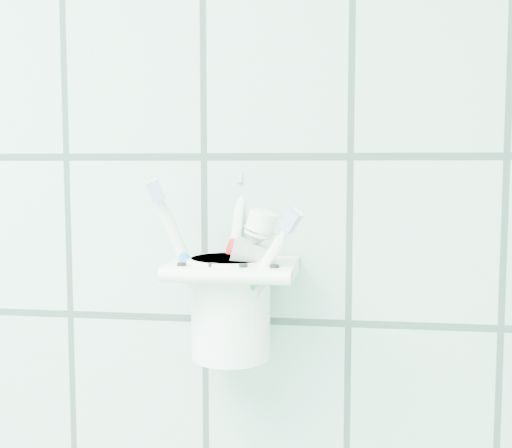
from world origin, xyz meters
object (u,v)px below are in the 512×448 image
Objects in this scene: cup at (231,304)px; toothpaste_tube at (226,268)px; toothbrush_orange at (213,261)px; holder_bracket at (234,270)px; toothbrush_pink at (220,256)px; toothbrush_blue at (223,253)px.

cup is 0.65× the size of toothpaste_tube.
holder_bracket is at bearing 11.55° from toothbrush_orange.
cup is 0.56× the size of toothbrush_pink.
toothbrush_pink reaches higher than holder_bracket.
toothbrush_blue reaches higher than toothbrush_pink.
toothbrush_orange reaches higher than holder_bracket.
holder_bracket is 0.04m from cup.
toothbrush_orange is at bearing 159.81° from toothpaste_tube.
toothbrush_pink is 0.03m from toothpaste_tube.
toothbrush_pink is at bearing 148.42° from toothbrush_blue.
toothbrush_pink reaches higher than toothpaste_tube.
toothbrush_pink is at bearing 135.27° from holder_bracket.
cup is 0.05m from toothbrush_pink.
toothbrush_pink is 0.96× the size of toothbrush_blue.
toothbrush_pink is 1.09× the size of toothbrush_orange.
toothbrush_blue is 0.01m from toothbrush_orange.
toothpaste_tube is (0.01, -0.02, -0.01)m from toothbrush_blue.
holder_bracket is at bearing -45.02° from cup.
cup is at bearing 21.47° from toothbrush_orange.
toothpaste_tube is (0.01, -0.02, -0.01)m from toothbrush_pink.
toothbrush_pink is 0.01m from toothbrush_orange.
toothbrush_blue is at bearing -73.40° from toothbrush_pink.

